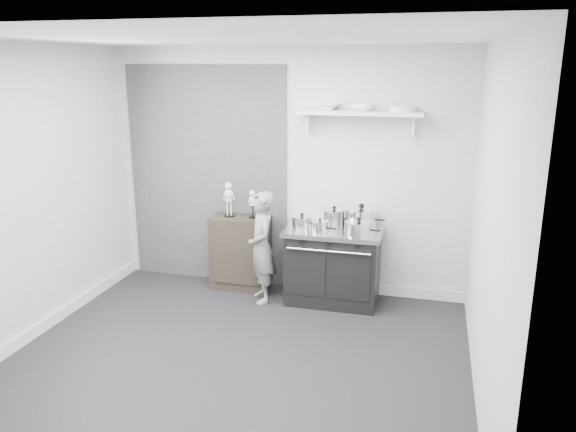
% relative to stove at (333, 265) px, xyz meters
% --- Properties ---
extents(ground, '(4.00, 4.00, 0.00)m').
position_rel_stove_xyz_m(ground, '(-0.60, -1.48, -0.41)').
color(ground, black).
rests_on(ground, ground).
extents(room_shell, '(4.02, 3.62, 2.71)m').
position_rel_stove_xyz_m(room_shell, '(-0.69, -1.33, 1.23)').
color(room_shell, '#ACACAA').
rests_on(room_shell, ground).
extents(wall_shelf, '(1.30, 0.26, 0.24)m').
position_rel_stove_xyz_m(wall_shelf, '(0.20, 0.20, 1.60)').
color(wall_shelf, silver).
rests_on(wall_shelf, room_shell).
extents(stove, '(1.02, 0.64, 0.82)m').
position_rel_stove_xyz_m(stove, '(0.00, 0.00, 0.00)').
color(stove, black).
rests_on(stove, ground).
extents(side_cabinet, '(0.65, 0.38, 0.84)m').
position_rel_stove_xyz_m(side_cabinet, '(-1.09, 0.13, 0.01)').
color(side_cabinet, black).
rests_on(side_cabinet, ground).
extents(child, '(0.46, 0.53, 1.22)m').
position_rel_stove_xyz_m(child, '(-0.75, -0.18, 0.20)').
color(child, slate).
rests_on(child, ground).
extents(pot_front_left, '(0.30, 0.21, 0.17)m').
position_rel_stove_xyz_m(pot_front_left, '(-0.33, -0.07, 0.48)').
color(pot_front_left, silver).
rests_on(pot_front_left, stove).
extents(pot_back_left, '(0.32, 0.23, 0.22)m').
position_rel_stove_xyz_m(pot_back_left, '(-0.02, 0.12, 0.50)').
color(pot_back_left, silver).
rests_on(pot_back_left, stove).
extents(pot_back_right, '(0.42, 0.33, 0.27)m').
position_rel_stove_xyz_m(pot_back_right, '(0.27, 0.13, 0.51)').
color(pot_back_right, silver).
rests_on(pot_back_right, stove).
extents(pot_front_right, '(0.35, 0.27, 0.20)m').
position_rel_stove_xyz_m(pot_front_right, '(0.28, -0.17, 0.48)').
color(pot_front_right, silver).
rests_on(pot_front_right, stove).
extents(pot_front_center, '(0.26, 0.17, 0.16)m').
position_rel_stove_xyz_m(pot_front_center, '(-0.11, -0.17, 0.47)').
color(pot_front_center, silver).
rests_on(pot_front_center, stove).
extents(skeleton_full, '(0.13, 0.08, 0.45)m').
position_rel_stove_xyz_m(skeleton_full, '(-1.22, 0.13, 0.65)').
color(skeleton_full, beige).
rests_on(skeleton_full, side_cabinet).
extents(skeleton_torso, '(0.10, 0.06, 0.36)m').
position_rel_stove_xyz_m(skeleton_torso, '(-0.94, 0.13, 0.61)').
color(skeleton_torso, beige).
rests_on(skeleton_torso, side_cabinet).
extents(bowl_large, '(0.30, 0.30, 0.07)m').
position_rel_stove_xyz_m(bowl_large, '(-0.16, 0.19, 1.66)').
color(bowl_large, white).
rests_on(bowl_large, wall_shelf).
extents(bowl_small, '(0.23, 0.23, 0.07)m').
position_rel_stove_xyz_m(bowl_small, '(0.23, 0.19, 1.66)').
color(bowl_small, white).
rests_on(bowl_small, wall_shelf).
extents(plate_stack, '(0.26, 0.26, 0.06)m').
position_rel_stove_xyz_m(plate_stack, '(0.64, 0.19, 1.66)').
color(plate_stack, silver).
rests_on(plate_stack, wall_shelf).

